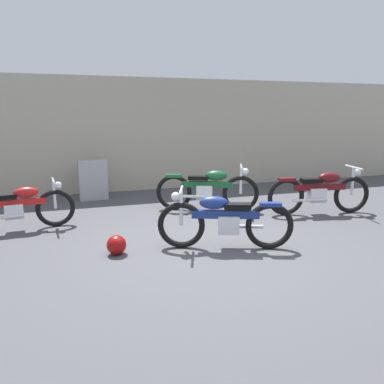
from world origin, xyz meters
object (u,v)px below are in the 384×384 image
Objects in this scene: motorcycle_maroon at (320,192)px; motorcycle_green at (208,189)px; helmet at (116,245)px; stone_marker at (93,180)px; motorcycle_blue at (224,220)px; motorcycle_red at (18,207)px.

motorcycle_maroon is 1.06× the size of motorcycle_green.
helmet is 0.14× the size of motorcycle_green.
motorcycle_blue is at bearing -65.72° from stone_marker.
motorcycle_green is (2.27, -1.74, -0.01)m from stone_marker.
motorcycle_green is at bearing 166.10° from motorcycle_maroon.
motorcycle_green reaches higher than motorcycle_blue.
motorcycle_maroon is 2.30m from motorcycle_green.
helmet is 2.87m from motorcycle_green.
motorcycle_blue reaches higher than helmet.
motorcycle_maroon is (4.21, 0.98, 0.33)m from helmet.
motorcycle_green reaches higher than stone_marker.
motorcycle_red is at bearing -152.70° from motorcycle_green.
helmet is at bearing -53.66° from motorcycle_red.
stone_marker is 0.47× the size of motorcycle_green.
motorcycle_blue is (-2.62, -1.22, -0.02)m from motorcycle_maroon.
motorcycle_red is 0.95× the size of motorcycle_green.
motorcycle_red is at bearing -11.58° from motorcycle_blue.
motorcycle_maroon is (4.38, -2.68, -0.01)m from stone_marker.
motorcycle_maroon reaches higher than stone_marker.
motorcycle_green is at bearing -2.21° from motorcycle_red.
motorcycle_blue reaches higher than motorcycle_red.
motorcycle_red is (-1.36, -2.02, -0.06)m from stone_marker.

